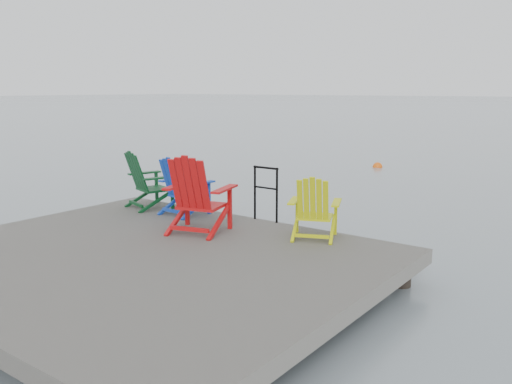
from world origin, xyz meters
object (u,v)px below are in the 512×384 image
Objects in this scene: handrail at (266,188)px; chair_green at (147,180)px; chair_blue at (182,186)px; chair_red at (197,194)px; chair_yellow at (314,207)px; buoy_a at (377,167)px.

chair_green is at bearing -168.23° from handrail.
chair_red is (1.02, -0.74, 0.09)m from chair_blue.
chair_yellow is 2.73× the size of buoy_a.
chair_green is 1.12× the size of chair_yellow.
handrail is 1.49m from chair_blue.
chair_red is at bearing -178.13° from chair_yellow.
chair_red is at bearing -3.77° from chair_green.
handrail is at bearing 20.84° from chair_blue.
chair_red reaches higher than chair_blue.
chair_yellow is (2.60, 0.02, -0.04)m from chair_blue.
chair_green is at bearing 156.60° from chair_yellow.
handrail is at bearing 135.02° from chair_yellow.
handrail is 1.27m from chair_yellow.
chair_blue is at bearing 17.28° from chair_green.
chair_green reaches higher than chair_yellow.
chair_green is 2.04m from chair_red.
chair_green is 3.48m from chair_yellow.
handrail is 2.35m from chair_green.
chair_yellow reaches higher than buoy_a.
buoy_a is (-0.26, 10.62, -1.02)m from chair_green.
buoy_a is (-2.56, 10.14, -1.04)m from handrail.
chair_blue is (-1.41, -0.48, -0.04)m from handrail.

